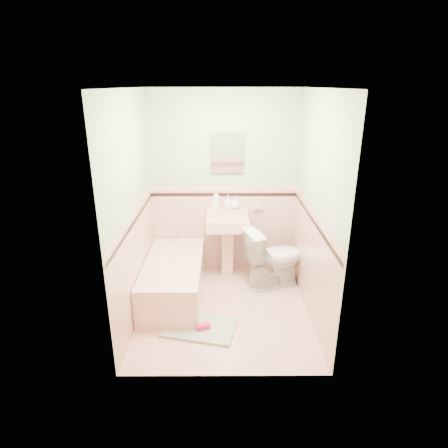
{
  "coord_description": "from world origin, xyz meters",
  "views": [
    {
      "loc": [
        -0.02,
        -3.91,
        2.53
      ],
      "look_at": [
        0.0,
        0.25,
        1.0
      ],
      "focal_mm": 30.46,
      "sensor_mm": 36.0,
      "label": 1
    }
  ],
  "objects_px": {
    "soap_bottle_mid": "(228,202)",
    "bucket": "(259,268)",
    "soap_bottle_left": "(216,199)",
    "bathtub": "(174,280)",
    "shoe": "(203,326)",
    "sink": "(227,247)",
    "soap_bottle_right": "(235,202)",
    "medicine_cabinet": "(228,152)",
    "toilet": "(274,257)"
  },
  "relations": [
    {
      "from": "soap_bottle_right",
      "to": "soap_bottle_left",
      "type": "bearing_deg",
      "value": 180.0
    },
    {
      "from": "soap_bottle_left",
      "to": "shoe",
      "type": "relative_size",
      "value": 1.77
    },
    {
      "from": "bathtub",
      "to": "medicine_cabinet",
      "type": "bearing_deg",
      "value": 47.42
    },
    {
      "from": "bathtub",
      "to": "toilet",
      "type": "bearing_deg",
      "value": 12.13
    },
    {
      "from": "shoe",
      "to": "bucket",
      "type": "bearing_deg",
      "value": 44.54
    },
    {
      "from": "medicine_cabinet",
      "to": "shoe",
      "type": "distance_m",
      "value": 2.23
    },
    {
      "from": "sink",
      "to": "soap_bottle_right",
      "type": "distance_m",
      "value": 0.62
    },
    {
      "from": "bathtub",
      "to": "bucket",
      "type": "height_order",
      "value": "bathtub"
    },
    {
      "from": "soap_bottle_right",
      "to": "shoe",
      "type": "height_order",
      "value": "soap_bottle_right"
    },
    {
      "from": "toilet",
      "to": "shoe",
      "type": "distance_m",
      "value": 1.4
    },
    {
      "from": "bucket",
      "to": "shoe",
      "type": "height_order",
      "value": "bucket"
    },
    {
      "from": "bathtub",
      "to": "bucket",
      "type": "distance_m",
      "value": 1.25
    },
    {
      "from": "toilet",
      "to": "shoe",
      "type": "relative_size",
      "value": 5.46
    },
    {
      "from": "soap_bottle_right",
      "to": "shoe",
      "type": "bearing_deg",
      "value": -104.66
    },
    {
      "from": "soap_bottle_mid",
      "to": "medicine_cabinet",
      "type": "bearing_deg",
      "value": 107.01
    },
    {
      "from": "medicine_cabinet",
      "to": "soap_bottle_left",
      "type": "distance_m",
      "value": 0.65
    },
    {
      "from": "bathtub",
      "to": "shoe",
      "type": "relative_size",
      "value": 10.07
    },
    {
      "from": "medicine_cabinet",
      "to": "bucket",
      "type": "height_order",
      "value": "medicine_cabinet"
    },
    {
      "from": "soap_bottle_mid",
      "to": "soap_bottle_left",
      "type": "bearing_deg",
      "value": 180.0
    },
    {
      "from": "soap_bottle_right",
      "to": "bucket",
      "type": "relative_size",
      "value": 0.75
    },
    {
      "from": "bucket",
      "to": "shoe",
      "type": "xyz_separation_m",
      "value": [
        -0.72,
        -1.29,
        -0.06
      ]
    },
    {
      "from": "sink",
      "to": "toilet",
      "type": "relative_size",
      "value": 1.08
    },
    {
      "from": "soap_bottle_left",
      "to": "soap_bottle_mid",
      "type": "xyz_separation_m",
      "value": [
        0.16,
        0.0,
        -0.04
      ]
    },
    {
      "from": "shoe",
      "to": "bathtub",
      "type": "bearing_deg",
      "value": 101.9
    },
    {
      "from": "toilet",
      "to": "shoe",
      "type": "bearing_deg",
      "value": 120.63
    },
    {
      "from": "sink",
      "to": "medicine_cabinet",
      "type": "relative_size",
      "value": 1.63
    },
    {
      "from": "medicine_cabinet",
      "to": "soap_bottle_left",
      "type": "height_order",
      "value": "medicine_cabinet"
    },
    {
      "from": "toilet",
      "to": "soap_bottle_right",
      "type": "bearing_deg",
      "value": 30.7
    },
    {
      "from": "soap_bottle_mid",
      "to": "shoe",
      "type": "distance_m",
      "value": 1.78
    },
    {
      "from": "soap_bottle_left",
      "to": "soap_bottle_right",
      "type": "distance_m",
      "value": 0.26
    },
    {
      "from": "sink",
      "to": "toilet",
      "type": "height_order",
      "value": "sink"
    },
    {
      "from": "sink",
      "to": "bucket",
      "type": "bearing_deg",
      "value": 0.56
    },
    {
      "from": "bathtub",
      "to": "soap_bottle_mid",
      "type": "distance_m",
      "value": 1.27
    },
    {
      "from": "bucket",
      "to": "soap_bottle_mid",
      "type": "bearing_deg",
      "value": 157.91
    },
    {
      "from": "medicine_cabinet",
      "to": "bucket",
      "type": "relative_size",
      "value": 2.29
    },
    {
      "from": "medicine_cabinet",
      "to": "soap_bottle_mid",
      "type": "relative_size",
      "value": 2.84
    },
    {
      "from": "bathtub",
      "to": "soap_bottle_right",
      "type": "height_order",
      "value": "soap_bottle_right"
    },
    {
      "from": "toilet",
      "to": "bucket",
      "type": "relative_size",
      "value": 3.48
    },
    {
      "from": "soap_bottle_left",
      "to": "medicine_cabinet",
      "type": "bearing_deg",
      "value": 10.96
    },
    {
      "from": "bathtub",
      "to": "sink",
      "type": "height_order",
      "value": "sink"
    },
    {
      "from": "sink",
      "to": "shoe",
      "type": "height_order",
      "value": "sink"
    },
    {
      "from": "sink",
      "to": "soap_bottle_left",
      "type": "relative_size",
      "value": 3.31
    },
    {
      "from": "soap_bottle_mid",
      "to": "bucket",
      "type": "distance_m",
      "value": 1.02
    },
    {
      "from": "soap_bottle_mid",
      "to": "soap_bottle_right",
      "type": "height_order",
      "value": "soap_bottle_mid"
    },
    {
      "from": "soap_bottle_mid",
      "to": "sink",
      "type": "bearing_deg",
      "value": -92.92
    },
    {
      "from": "sink",
      "to": "medicine_cabinet",
      "type": "xyz_separation_m",
      "value": [
        0.0,
        0.21,
        1.26
      ]
    },
    {
      "from": "soap_bottle_right",
      "to": "shoe",
      "type": "distance_m",
      "value": 1.79
    },
    {
      "from": "soap_bottle_mid",
      "to": "shoe",
      "type": "bearing_deg",
      "value": -101.2
    },
    {
      "from": "sink",
      "to": "bucket",
      "type": "xyz_separation_m",
      "value": [
        0.44,
        0.0,
        -0.32
      ]
    },
    {
      "from": "soap_bottle_left",
      "to": "soap_bottle_right",
      "type": "relative_size",
      "value": 1.51
    }
  ]
}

